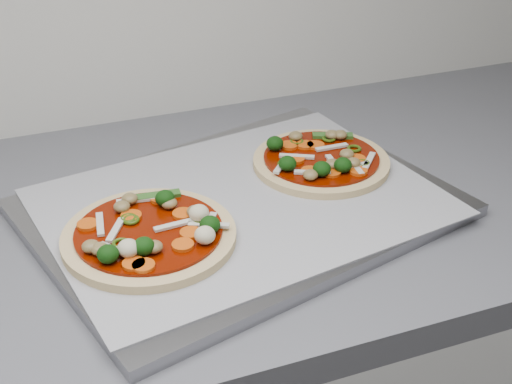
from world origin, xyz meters
name	(u,v)px	position (x,y,z in m)	size (l,w,h in m)	color
base_cabinet	(507,362)	(0.00, 1.30, 0.43)	(3.60, 0.60, 0.86)	silver
baking_tray	(241,208)	(-0.54, 1.27, 0.91)	(0.50, 0.37, 0.02)	gray
parchment	(241,202)	(-0.54, 1.27, 0.92)	(0.48, 0.35, 0.00)	#A2A1A7
pizza_left	(150,234)	(-0.66, 1.22, 0.93)	(0.28, 0.28, 0.03)	#D7B17F
pizza_right	(321,160)	(-0.40, 1.32, 0.93)	(0.23, 0.23, 0.03)	#D7B17F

